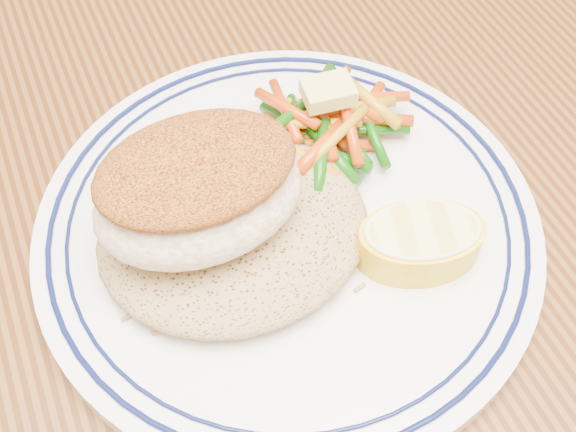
{
  "coord_description": "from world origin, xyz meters",
  "views": [
    {
      "loc": [
        -0.07,
        -0.17,
        1.09
      ],
      "look_at": [
        0.03,
        0.04,
        0.77
      ],
      "focal_mm": 45.0,
      "sensor_mm": 36.0,
      "label": 1
    }
  ],
  "objects_px": {
    "fish_fillet": "(198,190)",
    "lemon_wedge": "(420,241)",
    "rice_pilaf": "(233,225)",
    "vegetable_pile": "(326,126)",
    "plate": "(288,227)",
    "dining_table": "(277,385)"
  },
  "relations": [
    {
      "from": "dining_table",
      "to": "vegetable_pile",
      "type": "bearing_deg",
      "value": 51.41
    },
    {
      "from": "dining_table",
      "to": "vegetable_pile",
      "type": "distance_m",
      "value": 0.17
    },
    {
      "from": "plate",
      "to": "vegetable_pile",
      "type": "distance_m",
      "value": 0.07
    },
    {
      "from": "rice_pilaf",
      "to": "fish_fillet",
      "type": "distance_m",
      "value": 0.04
    },
    {
      "from": "plate",
      "to": "fish_fillet",
      "type": "relative_size",
      "value": 2.65
    },
    {
      "from": "lemon_wedge",
      "to": "rice_pilaf",
      "type": "bearing_deg",
      "value": 150.57
    },
    {
      "from": "rice_pilaf",
      "to": "vegetable_pile",
      "type": "relative_size",
      "value": 1.32
    },
    {
      "from": "dining_table",
      "to": "fish_fillet",
      "type": "height_order",
      "value": "fish_fillet"
    },
    {
      "from": "fish_fillet",
      "to": "lemon_wedge",
      "type": "bearing_deg",
      "value": -26.94
    },
    {
      "from": "dining_table",
      "to": "rice_pilaf",
      "type": "xyz_separation_m",
      "value": [
        -0.01,
        0.04,
        0.13
      ]
    },
    {
      "from": "rice_pilaf",
      "to": "lemon_wedge",
      "type": "xyz_separation_m",
      "value": [
        0.09,
        -0.05,
        0.0
      ]
    },
    {
      "from": "dining_table",
      "to": "vegetable_pile",
      "type": "xyz_separation_m",
      "value": [
        0.07,
        0.09,
        0.13
      ]
    },
    {
      "from": "plate",
      "to": "dining_table",
      "type": "bearing_deg",
      "value": -121.41
    },
    {
      "from": "vegetable_pile",
      "to": "lemon_wedge",
      "type": "bearing_deg",
      "value": -83.63
    },
    {
      "from": "rice_pilaf",
      "to": "lemon_wedge",
      "type": "relative_size",
      "value": 1.95
    },
    {
      "from": "lemon_wedge",
      "to": "fish_fillet",
      "type": "bearing_deg",
      "value": 153.06
    },
    {
      "from": "rice_pilaf",
      "to": "fish_fillet",
      "type": "xyz_separation_m",
      "value": [
        -0.02,
        0.0,
        0.03
      ]
    },
    {
      "from": "plate",
      "to": "vegetable_pile",
      "type": "height_order",
      "value": "vegetable_pile"
    },
    {
      "from": "plate",
      "to": "lemon_wedge",
      "type": "xyz_separation_m",
      "value": [
        0.05,
        -0.05,
        0.02
      ]
    },
    {
      "from": "plate",
      "to": "lemon_wedge",
      "type": "height_order",
      "value": "lemon_wedge"
    },
    {
      "from": "rice_pilaf",
      "to": "vegetable_pile",
      "type": "bearing_deg",
      "value": 30.67
    },
    {
      "from": "rice_pilaf",
      "to": "vegetable_pile",
      "type": "distance_m",
      "value": 0.09
    }
  ]
}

